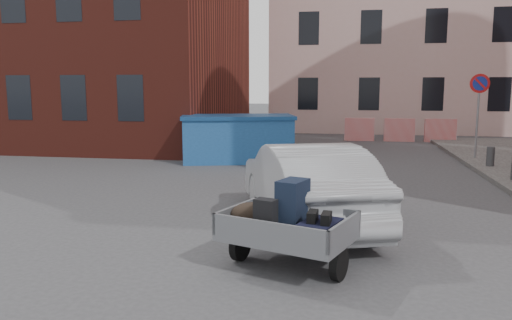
# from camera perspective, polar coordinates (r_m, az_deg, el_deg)

# --- Properties ---
(ground) EXTENTS (120.00, 120.00, 0.00)m
(ground) POSITION_cam_1_polar(r_m,az_deg,el_deg) (7.90, -4.09, -9.21)
(ground) COLOR #38383A
(ground) RESTS_ON ground
(building_pink) EXTENTS (16.00, 8.00, 14.00)m
(building_pink) POSITION_cam_1_polar(r_m,az_deg,el_deg) (29.94, 18.77, 16.89)
(building_pink) COLOR #D1A9A0
(building_pink) RESTS_ON ground
(far_building) EXTENTS (6.00, 6.00, 8.00)m
(far_building) POSITION_cam_1_polar(r_m,az_deg,el_deg) (36.59, -27.05, 10.08)
(far_building) COLOR maroon
(far_building) RESTS_ON ground
(no_parking_sign) EXTENTS (0.60, 0.09, 2.65)m
(no_parking_sign) POSITION_cam_1_polar(r_m,az_deg,el_deg) (17.28, 24.12, 6.48)
(no_parking_sign) COLOR gray
(no_parking_sign) RESTS_ON sidewalk
(barriers) EXTENTS (4.70, 0.18, 1.00)m
(barriers) POSITION_cam_1_polar(r_m,az_deg,el_deg) (22.49, 16.07, 3.31)
(barriers) COLOR red
(barriers) RESTS_ON ground
(trailer) EXTENTS (1.88, 1.98, 1.20)m
(trailer) POSITION_cam_1_polar(r_m,az_deg,el_deg) (6.54, 3.50, -7.41)
(trailer) COLOR black
(trailer) RESTS_ON ground
(dumpster) EXTENTS (3.87, 2.67, 1.47)m
(dumpster) POSITION_cam_1_polar(r_m,az_deg,el_deg) (15.94, -2.10, 2.52)
(dumpster) COLOR #21579D
(dumpster) RESTS_ON ground
(silver_car) EXTENTS (2.91, 4.59, 1.43)m
(silver_car) POSITION_cam_1_polar(r_m,az_deg,el_deg) (8.70, 5.74, -2.72)
(silver_car) COLOR #9A9DA1
(silver_car) RESTS_ON ground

